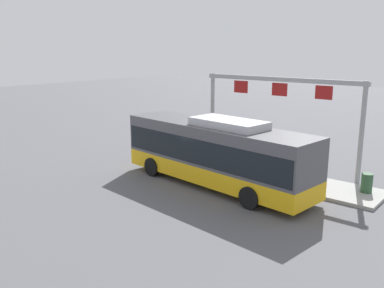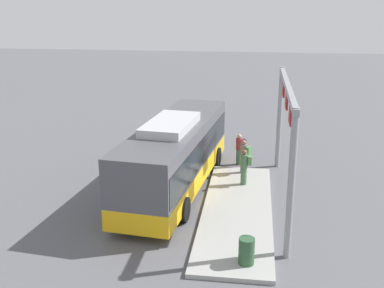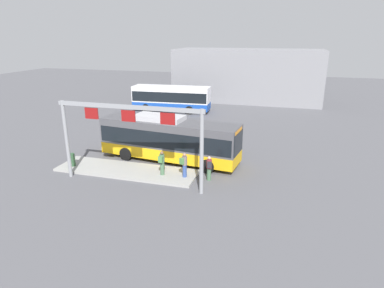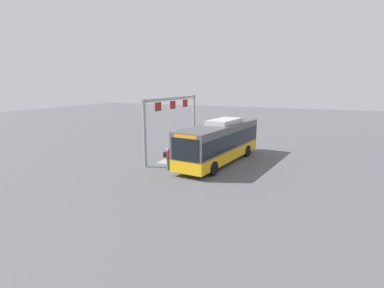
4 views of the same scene
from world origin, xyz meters
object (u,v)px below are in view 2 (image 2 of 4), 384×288
object	(u,v)px
bus_main	(176,152)
person_waiting_mid	(245,166)
person_waiting_near	(240,148)
person_boarding	(244,155)
trash_bin	(246,251)

from	to	relation	value
bus_main	person_waiting_mid	size ratio (longest dim) A/B	6.49
person_waiting_near	person_waiting_mid	bearing A→B (deg)	80.46
person_boarding	person_waiting_near	bearing A→B (deg)	-51.21
bus_main	person_waiting_near	bearing A→B (deg)	-29.82
person_boarding	person_waiting_mid	size ratio (longest dim) A/B	1.00
person_boarding	person_waiting_near	world-z (taller)	person_boarding
bus_main	trash_bin	size ratio (longest dim) A/B	12.04
person_waiting_mid	trash_bin	size ratio (longest dim) A/B	1.86
person_boarding	person_waiting_mid	distance (m)	1.54
person_waiting_near	person_waiting_mid	distance (m)	3.18
person_waiting_mid	person_boarding	bearing A→B (deg)	-84.49
person_boarding	person_waiting_near	size ratio (longest dim) A/B	1.00
person_boarding	trash_bin	world-z (taller)	person_boarding
bus_main	trash_bin	world-z (taller)	bus_main
person_waiting_mid	trash_bin	xyz separation A→B (m)	(-6.85, -0.28, -0.44)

